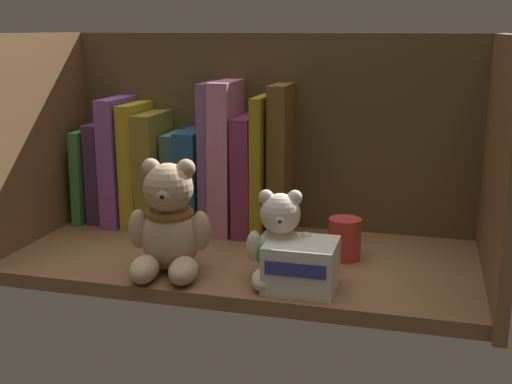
% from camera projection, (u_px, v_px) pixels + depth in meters
% --- Properties ---
extents(shelf_board, '(0.67, 0.31, 0.02)m').
position_uv_depth(shelf_board, '(245.00, 261.00, 0.96)').
color(shelf_board, brown).
rests_on(shelf_board, ground).
extents(shelf_back_panel, '(0.69, 0.01, 0.34)m').
position_uv_depth(shelf_back_panel, '(271.00, 138.00, 1.07)').
color(shelf_back_panel, brown).
rests_on(shelf_back_panel, ground).
extents(shelf_side_panel_left, '(0.02, 0.33, 0.34)m').
position_uv_depth(shelf_side_panel_left, '(32.00, 145.00, 1.00)').
color(shelf_side_panel_left, brown).
rests_on(shelf_side_panel_left, ground).
extents(shelf_side_panel_right, '(0.02, 0.33, 0.34)m').
position_uv_depth(shelf_side_panel_right, '(499.00, 169.00, 0.83)').
color(shelf_side_panel_right, brown).
rests_on(shelf_side_panel_right, ground).
extents(book_0, '(0.02, 0.13, 0.16)m').
position_uv_depth(book_0, '(94.00, 172.00, 1.13)').
color(book_0, '#408D3F').
rests_on(book_0, shelf_board).
extents(book_1, '(0.03, 0.11, 0.17)m').
position_uv_depth(book_1, '(108.00, 170.00, 1.13)').
color(book_1, '#4D305B').
rests_on(book_1, shelf_board).
extents(book_2, '(0.03, 0.15, 0.21)m').
position_uv_depth(book_2, '(125.00, 159.00, 1.11)').
color(book_2, purple).
rests_on(book_2, shelf_board).
extents(book_3, '(0.03, 0.13, 0.20)m').
position_uv_depth(book_3, '(142.00, 162.00, 1.11)').
color(book_3, gold).
rests_on(book_3, shelf_board).
extents(book_4, '(0.04, 0.15, 0.19)m').
position_uv_depth(book_4, '(160.00, 167.00, 1.10)').
color(book_4, olive).
rests_on(book_4, shelf_board).
extents(book_5, '(0.03, 0.10, 0.16)m').
position_uv_depth(book_5, '(179.00, 178.00, 1.09)').
color(book_5, '#49726E').
rests_on(book_5, shelf_board).
extents(book_6, '(0.03, 0.13, 0.16)m').
position_uv_depth(book_6, '(198.00, 177.00, 1.09)').
color(book_6, navy).
rests_on(book_6, shelf_board).
extents(book_7, '(0.02, 0.12, 0.24)m').
position_uv_depth(book_7, '(214.00, 155.00, 1.07)').
color(book_7, '#805992').
rests_on(book_7, shelf_board).
extents(book_8, '(0.03, 0.14, 0.24)m').
position_uv_depth(book_8, '(231.00, 155.00, 1.06)').
color(book_8, '#C5769C').
rests_on(book_8, shelf_board).
extents(book_9, '(0.03, 0.14, 0.19)m').
position_uv_depth(book_9, '(251.00, 173.00, 1.06)').
color(book_9, '#7A2A50').
rests_on(book_9, shelf_board).
extents(book_10, '(0.02, 0.15, 0.22)m').
position_uv_depth(book_10, '(267.00, 164.00, 1.05)').
color(book_10, olive).
rests_on(book_10, shelf_board).
extents(book_11, '(0.03, 0.11, 0.24)m').
position_uv_depth(book_11, '(283.00, 159.00, 1.04)').
color(book_11, brown).
rests_on(book_11, shelf_board).
extents(teddy_bear_larger, '(0.12, 0.12, 0.16)m').
position_uv_depth(teddy_bear_larger, '(169.00, 225.00, 0.87)').
color(teddy_bear_larger, tan).
rests_on(teddy_bear_larger, shelf_board).
extents(teddy_bear_smaller, '(0.09, 0.10, 0.12)m').
position_uv_depth(teddy_bear_smaller, '(280.00, 246.00, 0.85)').
color(teddy_bear_smaller, beige).
rests_on(teddy_bear_smaller, shelf_board).
extents(pillar_candle, '(0.05, 0.05, 0.06)m').
position_uv_depth(pillar_candle, '(345.00, 239.00, 0.93)').
color(pillar_candle, '#C63833').
rests_on(pillar_candle, shelf_board).
extents(small_product_box, '(0.09, 0.08, 0.06)m').
position_uv_depth(small_product_box, '(301.00, 265.00, 0.83)').
color(small_product_box, silver).
rests_on(small_product_box, shelf_board).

